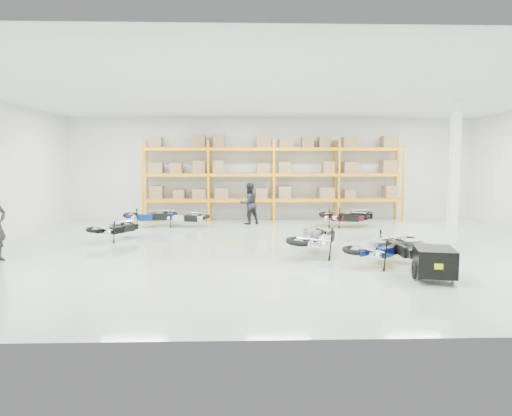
{
  "coord_description": "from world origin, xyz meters",
  "views": [
    {
      "loc": [
        -1.37,
        -13.45,
        2.64
      ],
      "look_at": [
        -0.92,
        1.16,
        1.1
      ],
      "focal_mm": 32.0,
      "sensor_mm": 36.0,
      "label": 1
    }
  ],
  "objects_px": {
    "moto_back_a": "(151,213)",
    "moto_back_c": "(348,212)",
    "moto_black_far_left": "(116,225)",
    "moto_touring_right": "(408,242)",
    "moto_blue_centre": "(379,244)",
    "moto_silver_left": "(316,233)",
    "person_back": "(249,204)",
    "moto_back_b": "(185,214)",
    "trailer": "(434,262)",
    "moto_back_d": "(343,214)"
  },
  "relations": [
    {
      "from": "moto_touring_right",
      "to": "moto_silver_left",
      "type": "bearing_deg",
      "value": 151.14
    },
    {
      "from": "moto_blue_centre",
      "to": "moto_silver_left",
      "type": "height_order",
      "value": "moto_silver_left"
    },
    {
      "from": "moto_blue_centre",
      "to": "moto_back_b",
      "type": "xyz_separation_m",
      "value": [
        -5.69,
        6.83,
        -0.05
      ]
    },
    {
      "from": "trailer",
      "to": "moto_back_d",
      "type": "height_order",
      "value": "moto_back_d"
    },
    {
      "from": "moto_blue_centre",
      "to": "moto_back_c",
      "type": "relative_size",
      "value": 0.93
    },
    {
      "from": "moto_blue_centre",
      "to": "moto_silver_left",
      "type": "xyz_separation_m",
      "value": [
        -1.39,
        1.26,
        0.07
      ]
    },
    {
      "from": "moto_back_a",
      "to": "moto_black_far_left",
      "type": "bearing_deg",
      "value": 158.2
    },
    {
      "from": "moto_back_b",
      "to": "moto_back_a",
      "type": "bearing_deg",
      "value": 102.9
    },
    {
      "from": "trailer",
      "to": "moto_silver_left",
      "type": "bearing_deg",
      "value": 141.21
    },
    {
      "from": "moto_touring_right",
      "to": "moto_back_d",
      "type": "distance_m",
      "value": 6.44
    },
    {
      "from": "moto_silver_left",
      "to": "trailer",
      "type": "relative_size",
      "value": 1.14
    },
    {
      "from": "moto_back_a",
      "to": "person_back",
      "type": "bearing_deg",
      "value": -91.69
    },
    {
      "from": "person_back",
      "to": "moto_back_b",
      "type": "bearing_deg",
      "value": -13.46
    },
    {
      "from": "moto_black_far_left",
      "to": "moto_back_a",
      "type": "relative_size",
      "value": 0.89
    },
    {
      "from": "trailer",
      "to": "moto_back_a",
      "type": "height_order",
      "value": "moto_back_a"
    },
    {
      "from": "moto_silver_left",
      "to": "moto_touring_right",
      "type": "height_order",
      "value": "moto_silver_left"
    },
    {
      "from": "moto_back_c",
      "to": "person_back",
      "type": "relative_size",
      "value": 1.12
    },
    {
      "from": "moto_touring_right",
      "to": "moto_back_a",
      "type": "distance_m",
      "value": 10.35
    },
    {
      "from": "moto_back_c",
      "to": "moto_back_d",
      "type": "xyz_separation_m",
      "value": [
        -0.21,
        -0.12,
        -0.06
      ]
    },
    {
      "from": "moto_silver_left",
      "to": "moto_touring_right",
      "type": "distance_m",
      "value": 2.45
    },
    {
      "from": "moto_blue_centre",
      "to": "moto_back_c",
      "type": "distance_m",
      "value": 6.72
    },
    {
      "from": "moto_touring_right",
      "to": "moto_back_b",
      "type": "distance_m",
      "value": 9.32
    },
    {
      "from": "moto_touring_right",
      "to": "trailer",
      "type": "bearing_deg",
      "value": -91.0
    },
    {
      "from": "moto_black_far_left",
      "to": "moto_back_b",
      "type": "bearing_deg",
      "value": -89.84
    },
    {
      "from": "moto_black_far_left",
      "to": "person_back",
      "type": "height_order",
      "value": "person_back"
    },
    {
      "from": "moto_blue_centre",
      "to": "moto_back_d",
      "type": "relative_size",
      "value": 1.02
    },
    {
      "from": "moto_touring_right",
      "to": "moto_back_a",
      "type": "height_order",
      "value": "moto_touring_right"
    },
    {
      "from": "moto_silver_left",
      "to": "moto_back_b",
      "type": "height_order",
      "value": "moto_silver_left"
    },
    {
      "from": "moto_touring_right",
      "to": "moto_back_d",
      "type": "height_order",
      "value": "moto_touring_right"
    },
    {
      "from": "moto_back_a",
      "to": "moto_silver_left",
      "type": "bearing_deg",
      "value": -145.65
    },
    {
      "from": "moto_back_c",
      "to": "person_back",
      "type": "bearing_deg",
      "value": 71.62
    },
    {
      "from": "moto_blue_centre",
      "to": "trailer",
      "type": "bearing_deg",
      "value": 166.43
    },
    {
      "from": "moto_back_d",
      "to": "trailer",
      "type": "bearing_deg",
      "value": -157.44
    },
    {
      "from": "moto_silver_left",
      "to": "person_back",
      "type": "bearing_deg",
      "value": -50.21
    },
    {
      "from": "moto_black_far_left",
      "to": "moto_touring_right",
      "type": "bearing_deg",
      "value": -170.43
    },
    {
      "from": "moto_touring_right",
      "to": "moto_back_c",
      "type": "distance_m",
      "value": 6.56
    },
    {
      "from": "trailer",
      "to": "moto_back_b",
      "type": "relative_size",
      "value": 1.09
    },
    {
      "from": "moto_touring_right",
      "to": "moto_black_far_left",
      "type": "bearing_deg",
      "value": 154.74
    },
    {
      "from": "moto_blue_centre",
      "to": "moto_back_a",
      "type": "bearing_deg",
      "value": 4.7
    },
    {
      "from": "trailer",
      "to": "moto_back_b",
      "type": "bearing_deg",
      "value": 140.77
    },
    {
      "from": "moto_back_b",
      "to": "trailer",
      "type": "bearing_deg",
      "value": -127.53
    },
    {
      "from": "moto_touring_right",
      "to": "moto_back_d",
      "type": "bearing_deg",
      "value": 90.86
    },
    {
      "from": "trailer",
      "to": "moto_back_d",
      "type": "xyz_separation_m",
      "value": [
        -0.21,
        8.04,
        0.11
      ]
    },
    {
      "from": "moto_back_a",
      "to": "moto_back_c",
      "type": "bearing_deg",
      "value": -102.42
    },
    {
      "from": "moto_silver_left",
      "to": "moto_back_a",
      "type": "distance_m",
      "value": 7.98
    },
    {
      "from": "moto_touring_right",
      "to": "person_back",
      "type": "height_order",
      "value": "person_back"
    },
    {
      "from": "moto_silver_left",
      "to": "moto_back_d",
      "type": "relative_size",
      "value": 1.16
    },
    {
      "from": "moto_touring_right",
      "to": "moto_back_b",
      "type": "bearing_deg",
      "value": 132.9
    },
    {
      "from": "moto_back_a",
      "to": "trailer",
      "type": "bearing_deg",
      "value": -147.79
    },
    {
      "from": "person_back",
      "to": "moto_back_a",
      "type": "bearing_deg",
      "value": -19.23
    }
  ]
}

